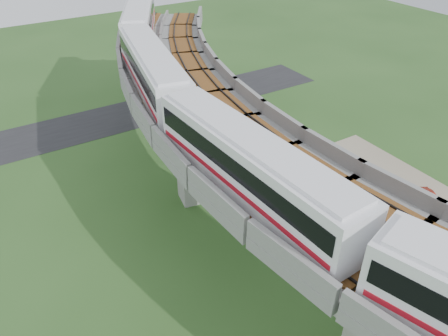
{
  "coord_description": "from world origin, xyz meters",
  "views": [
    {
      "loc": [
        -13.68,
        -18.75,
        25.11
      ],
      "look_at": [
        0.28,
        3.69,
        7.5
      ],
      "focal_mm": 35.0,
      "sensor_mm": 36.0,
      "label": 1
    }
  ],
  "objects_px": {
    "metro_train": "(225,106)",
    "car_red": "(428,201)",
    "car_dark": "(305,185)",
    "car_white": "(386,245)"
  },
  "relations": [
    {
      "from": "metro_train",
      "to": "car_white",
      "type": "distance_m",
      "value": 17.39
    },
    {
      "from": "car_white",
      "to": "car_red",
      "type": "distance_m",
      "value": 8.09
    },
    {
      "from": "car_white",
      "to": "car_dark",
      "type": "xyz_separation_m",
      "value": [
        -0.13,
        9.64,
        0.03
      ]
    },
    {
      "from": "metro_train",
      "to": "car_white",
      "type": "height_order",
      "value": "metro_train"
    },
    {
      "from": "metro_train",
      "to": "car_dark",
      "type": "distance_m",
      "value": 15.56
    },
    {
      "from": "car_white",
      "to": "car_dark",
      "type": "bearing_deg",
      "value": 80.86
    },
    {
      "from": "metro_train",
      "to": "car_red",
      "type": "xyz_separation_m",
      "value": [
        18.18,
        -5.8,
        -11.66
      ]
    },
    {
      "from": "metro_train",
      "to": "car_red",
      "type": "bearing_deg",
      "value": -17.71
    },
    {
      "from": "metro_train",
      "to": "car_dark",
      "type": "xyz_separation_m",
      "value": [
        10.2,
        1.86,
        -11.6
      ]
    },
    {
      "from": "car_red",
      "to": "car_dark",
      "type": "bearing_deg",
      "value": 166.34
    }
  ]
}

